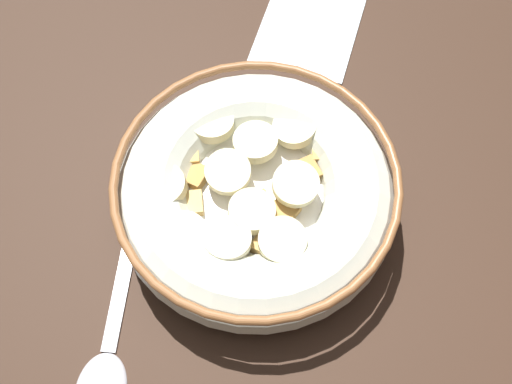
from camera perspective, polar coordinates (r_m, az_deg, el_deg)
name	(u,v)px	position (r cm, az deg, el deg)	size (l,w,h in cm)	color
ground_plane	(256,215)	(44.96, 0.00, -2.22)	(127.57, 127.57, 2.00)	#332116
cereal_bowl	(255,194)	(41.52, -0.07, -0.15)	(19.32, 19.32, 5.37)	beige
spoon	(105,361)	(41.66, -14.02, -15.18)	(14.40, 11.05, 0.80)	#A5A5AD
folded_napkin	(314,12)	(54.50, 5.51, 16.57)	(13.38, 8.03, 0.30)	silver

